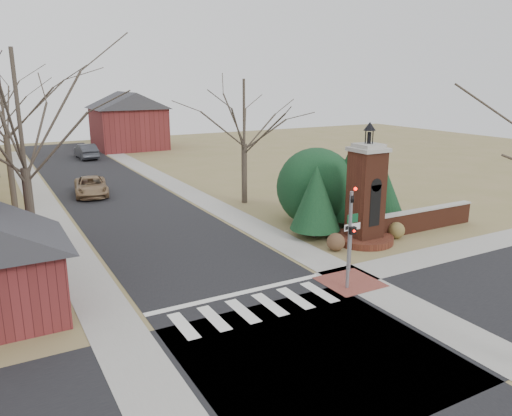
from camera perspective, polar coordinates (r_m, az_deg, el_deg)
ground at (r=19.09m, az=1.24°, el=-12.27°), size 120.00×120.00×0.00m
main_street at (r=38.65m, az=-15.45°, el=1.19°), size 8.00×70.00×0.01m
cross_street at (r=16.89m, az=6.59°, el=-16.21°), size 120.00×8.00×0.01m
crosswalk_zone at (r=19.70m, az=0.04°, el=-11.33°), size 8.00×2.20×0.02m
stop_bar at (r=20.90m, az=-1.99°, el=-9.75°), size 8.00×0.35×0.02m
sidewalk_right_main at (r=40.13m, az=-8.24°, el=2.07°), size 2.00×60.00×0.02m
sidewalk_left at (r=37.83m, az=-23.10°, el=0.26°), size 2.00×60.00×0.02m
curb_apron at (r=22.37m, az=10.70°, el=-8.32°), size 2.40×2.40×0.02m
traffic_signal_pole at (r=20.88m, az=10.72°, el=-2.47°), size 0.28×0.41×4.50m
sign_post at (r=22.90m, az=10.89°, el=-2.62°), size 0.90×0.07×2.75m
brick_gate_monument at (r=27.19m, az=12.40°, el=0.52°), size 3.20×3.20×6.47m
brick_garden_wall at (r=30.66m, az=18.58°, el=-1.22°), size 7.50×0.50×1.30m
house_distant_right at (r=65.02m, az=-14.41°, el=9.79°), size 8.80×8.80×7.30m
evergreen_near at (r=27.57m, az=6.85°, el=1.24°), size 2.80×2.80×4.10m
evergreen_mid at (r=30.42m, az=10.60°, el=2.94°), size 3.40×3.40×4.70m
evergreen_far at (r=31.15m, az=14.56°, el=1.67°), size 2.40×2.40×3.30m
evergreen_mass at (r=30.56m, az=6.86°, el=2.75°), size 4.80×4.80×4.80m
bare_tree_0 at (r=23.75m, az=-25.65°, el=10.96°), size 8.05×8.05×11.15m
bare_tree_1 at (r=36.71m, az=-27.21°, el=12.12°), size 8.40×8.40×11.64m
bare_tree_3 at (r=34.71m, az=-1.39°, el=11.42°), size 7.00×7.00×9.70m
pickup_truck at (r=39.75m, az=-18.33°, el=2.36°), size 3.03×5.31×1.40m
distant_car at (r=58.35m, az=-18.84°, el=6.16°), size 1.88×5.05×1.65m
dry_shrub_left at (r=26.00m, az=9.11°, el=-3.86°), size 0.94×0.94×0.94m
dry_shrub_right at (r=28.69m, az=15.74°, el=-2.48°), size 0.93×0.93×0.93m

